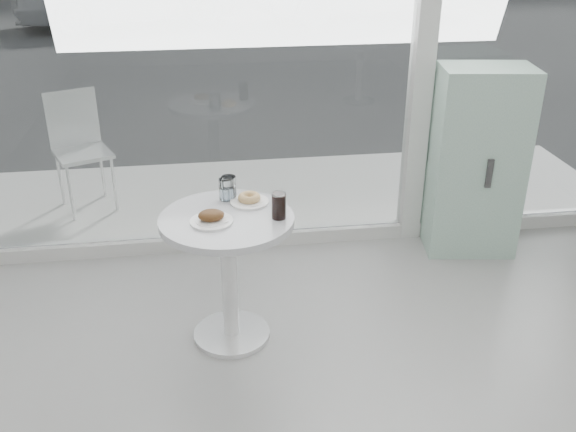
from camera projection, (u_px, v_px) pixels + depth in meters
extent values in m
cube|color=silver|center=(290.00, 235.00, 4.74)|extent=(5.00, 0.12, 0.10)
cube|color=silver|center=(425.00, 32.00, 4.22)|extent=(0.14, 0.14, 3.00)
cube|color=white|center=(169.00, 55.00, 4.05)|extent=(3.21, 0.02, 2.60)
cube|color=white|center=(533.00, 44.00, 4.37)|extent=(1.41, 0.02, 2.60)
cylinder|color=white|center=(232.00, 334.00, 3.72)|extent=(0.44, 0.44, 0.03)
cylinder|color=white|center=(230.00, 281.00, 3.56)|extent=(0.09, 0.09, 0.70)
cylinder|color=silver|center=(227.00, 220.00, 3.39)|extent=(0.72, 0.72, 0.04)
cube|color=white|center=(276.00, 195.00, 5.47)|extent=(5.60, 1.60, 0.05)
cube|color=#353535|center=(217.00, 3.00, 16.34)|extent=(40.00, 24.00, 0.00)
cube|color=#85AA98|center=(476.00, 162.00, 4.42)|extent=(0.66, 0.49, 1.32)
cube|color=#333333|center=(489.00, 173.00, 4.23)|extent=(0.04, 0.03, 0.20)
cylinder|color=white|center=(71.00, 193.00, 4.89)|extent=(0.02, 0.02, 0.45)
cylinder|color=white|center=(114.00, 184.00, 5.05)|extent=(0.02, 0.02, 0.45)
cylinder|color=white|center=(60.00, 178.00, 5.15)|extent=(0.02, 0.02, 0.45)
cylinder|color=white|center=(102.00, 170.00, 5.31)|extent=(0.02, 0.02, 0.45)
cube|color=white|center=(83.00, 153.00, 5.00)|extent=(0.52, 0.52, 0.03)
cube|color=white|center=(72.00, 118.00, 5.04)|extent=(0.38, 0.17, 0.45)
cylinder|color=white|center=(211.00, 221.00, 3.32)|extent=(0.23, 0.23, 0.01)
cube|color=white|center=(215.00, 220.00, 3.31)|extent=(0.13, 0.13, 0.00)
ellipsoid|color=#351E0E|center=(211.00, 215.00, 3.31)|extent=(0.14, 0.11, 0.06)
ellipsoid|color=#351E0E|center=(218.00, 214.00, 3.33)|extent=(0.07, 0.06, 0.04)
cylinder|color=white|center=(249.00, 202.00, 3.54)|extent=(0.21, 0.21, 0.01)
torus|color=#A7804C|center=(249.00, 197.00, 3.53)|extent=(0.12, 0.12, 0.04)
cylinder|color=white|center=(226.00, 189.00, 3.56)|extent=(0.08, 0.08, 0.12)
cylinder|color=white|center=(226.00, 193.00, 3.57)|extent=(0.06, 0.06, 0.07)
cylinder|color=white|center=(229.00, 188.00, 3.56)|extent=(0.08, 0.08, 0.13)
cylinder|color=white|center=(229.00, 192.00, 3.58)|extent=(0.07, 0.07, 0.07)
cylinder|color=white|center=(279.00, 206.00, 3.34)|extent=(0.08, 0.08, 0.14)
cylinder|color=black|center=(279.00, 207.00, 3.34)|extent=(0.06, 0.06, 0.13)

